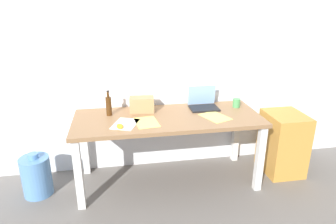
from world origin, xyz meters
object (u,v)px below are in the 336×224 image
(computer_mouse, at_px, (120,126))
(coffee_mug, at_px, (236,103))
(beer_bottle, at_px, (109,105))
(filing_cabinet, at_px, (283,143))
(laptop_right, at_px, (203,103))
(water_cooler_jug, at_px, (36,176))
(cardboard_box, at_px, (142,105))
(desk, at_px, (168,125))

(computer_mouse, height_order, coffee_mug, coffee_mug)
(beer_bottle, relative_size, filing_cabinet, 0.38)
(laptop_right, relative_size, water_cooler_jug, 0.67)
(coffee_mug, bearing_deg, computer_mouse, -163.93)
(filing_cabinet, bearing_deg, cardboard_box, 172.44)
(laptop_right, bearing_deg, beer_bottle, -177.16)
(cardboard_box, bearing_deg, water_cooler_jug, -169.38)
(coffee_mug, bearing_deg, water_cooler_jug, -175.43)
(computer_mouse, relative_size, coffee_mug, 1.05)
(beer_bottle, distance_m, coffee_mug, 1.39)
(beer_bottle, xyz_separation_m, water_cooler_jug, (-0.76, -0.16, -0.65))
(coffee_mug, bearing_deg, laptop_right, 174.44)
(beer_bottle, height_order, computer_mouse, beer_bottle)
(coffee_mug, distance_m, water_cooler_jug, 2.24)
(cardboard_box, bearing_deg, laptop_right, 0.10)
(cardboard_box, distance_m, water_cooler_jug, 1.29)
(cardboard_box, xyz_separation_m, coffee_mug, (1.05, -0.04, -0.03))
(laptop_right, xyz_separation_m, coffee_mug, (0.37, -0.04, -0.00))
(desk, xyz_separation_m, water_cooler_jug, (-1.35, -0.01, -0.45))
(computer_mouse, bearing_deg, coffee_mug, 2.96)
(laptop_right, bearing_deg, filing_cabinet, -13.19)
(desk, bearing_deg, water_cooler_jug, -179.55)
(laptop_right, xyz_separation_m, filing_cabinet, (0.89, -0.21, -0.46))
(laptop_right, relative_size, beer_bottle, 1.17)
(computer_mouse, relative_size, water_cooler_jug, 0.22)
(water_cooler_jug, height_order, filing_cabinet, filing_cabinet)
(water_cooler_jug, distance_m, filing_cabinet, 2.68)
(beer_bottle, distance_m, filing_cabinet, 1.99)
(beer_bottle, bearing_deg, water_cooler_jug, -168.28)
(coffee_mug, bearing_deg, beer_bottle, -179.42)
(laptop_right, distance_m, computer_mouse, 1.01)
(beer_bottle, bearing_deg, filing_cabinet, -4.76)
(cardboard_box, xyz_separation_m, filing_cabinet, (1.57, -0.21, -0.49))
(filing_cabinet, bearing_deg, beer_bottle, 175.24)
(water_cooler_jug, bearing_deg, beer_bottle, 11.72)
(filing_cabinet, bearing_deg, laptop_right, 166.81)
(desk, xyz_separation_m, cardboard_box, (-0.25, 0.20, 0.17))
(desk, xyz_separation_m, filing_cabinet, (1.32, -0.01, -0.31))
(desk, height_order, coffee_mug, coffee_mug)
(coffee_mug, bearing_deg, filing_cabinet, -18.37)
(beer_bottle, relative_size, cardboard_box, 1.04)
(beer_bottle, xyz_separation_m, coffee_mug, (1.39, 0.01, -0.06))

